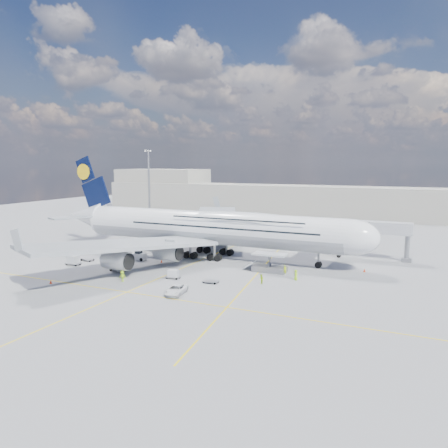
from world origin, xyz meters
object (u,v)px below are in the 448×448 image
at_px(jet_bridge, 352,229).
at_px(dolly_nose_far, 173,274).
at_px(baggage_tug, 139,256).
at_px(cone_wing_left_outer, 211,232).
at_px(cone_wing_left_inner, 205,240).
at_px(dolly_row_c, 111,257).
at_px(dolly_row_a, 87,259).
at_px(dolly_back, 73,260).
at_px(dolly_row_b, 118,265).
at_px(crew_nose, 285,270).
at_px(cone_wing_right_inner, 161,261).
at_px(catering_truck_outer, 193,225).
at_px(cargo_loader, 269,265).
at_px(crew_loader, 261,279).
at_px(light_mast, 149,187).
at_px(dolly_nose_near, 211,281).
at_px(service_van, 176,290).
at_px(cone_tail, 112,240).
at_px(cone_nose, 364,270).
at_px(crew_tug, 122,276).
at_px(airliner, 210,227).
at_px(catering_truck_inner, 194,230).
at_px(crew_wing, 112,262).
at_px(crew_van, 296,275).

distance_m(jet_bridge, dolly_nose_far, 41.35).
xyz_separation_m(baggage_tug, cone_wing_left_outer, (-2.24, 39.66, -0.65)).
bearing_deg(cone_wing_left_inner, dolly_row_c, -103.36).
xyz_separation_m(dolly_row_a, dolly_back, (0.14, -4.36, 0.74)).
distance_m(dolly_row_a, dolly_row_b, 12.86).
height_order(crew_nose, cone_wing_right_inner, crew_nose).
bearing_deg(catering_truck_outer, cargo_loader, -37.94).
xyz_separation_m(dolly_row_c, catering_truck_outer, (-3.56, 42.92, 0.91)).
bearing_deg(crew_loader, cone_wing_right_inner, -149.38).
xyz_separation_m(light_mast, dolly_nose_far, (42.50, -54.54, -12.32)).
xyz_separation_m(light_mast, cone_wing_left_inner, (30.24, -17.78, -12.97)).
xyz_separation_m(cargo_loader, dolly_nose_near, (-6.66, -12.22, -0.94)).
relative_size(service_van, cone_tail, 10.11).
bearing_deg(dolly_back, baggage_tug, 41.49).
bearing_deg(cone_nose, catering_truck_outer, 151.81).
xyz_separation_m(cargo_loader, cone_wing_left_outer, (-31.44, 37.18, -1.01)).
xyz_separation_m(jet_bridge, light_mast, (-69.81, 24.06, 6.35)).
bearing_deg(baggage_tug, catering_truck_outer, 98.27).
bearing_deg(dolly_nose_near, dolly_nose_far, 174.40).
bearing_deg(service_van, jet_bridge, 52.04).
bearing_deg(dolly_row_b, light_mast, 137.69).
bearing_deg(service_van, catering_truck_outer, 107.94).
height_order(dolly_nose_near, crew_tug, crew_tug).
bearing_deg(airliner, cone_tail, 168.75).
bearing_deg(dolly_row_a, dolly_nose_near, 15.38).
bearing_deg(dolly_row_b, catering_truck_inner, 117.46).
distance_m(crew_wing, cone_nose, 50.82).
bearing_deg(crew_van, cone_nose, -52.95).
xyz_separation_m(crew_loader, cone_tail, (-51.46, 22.79, -0.61)).
relative_size(dolly_back, cone_wing_right_inner, 5.46).
xyz_separation_m(airliner, jet_bridge, (29.55, 10.94, -0.02)).
bearing_deg(dolly_nose_far, cone_wing_left_outer, 97.52).
distance_m(airliner, dolly_row_a, 27.67).
bearing_deg(crew_loader, crew_wing, -133.44).
bearing_deg(dolly_back, crew_wing, 14.17).
relative_size(cargo_loader, cone_wing_left_inner, 17.65).
height_order(crew_loader, cone_tail, crew_loader).
relative_size(dolly_nose_near, cone_wing_left_outer, 5.99).
height_order(dolly_row_a, dolly_nose_far, dolly_nose_far).
height_order(crew_wing, cone_wing_right_inner, crew_wing).
xyz_separation_m(crew_wing, cone_wing_left_inner, (4.15, 33.81, -0.61)).
distance_m(jet_bridge, dolly_row_a, 58.38).
xyz_separation_m(dolly_row_b, cone_nose, (44.15, 19.85, -0.84)).
height_order(jet_bridge, cone_wing_left_outer, jet_bridge).
height_order(crew_tug, cone_wing_left_outer, crew_tug).
height_order(dolly_nose_far, crew_wing, crew_wing).
distance_m(airliner, light_mast, 53.72).
distance_m(airliner, dolly_row_b, 22.72).
height_order(catering_truck_inner, crew_van, catering_truck_inner).
xyz_separation_m(service_van, crew_nose, (12.33, 19.68, 0.14)).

